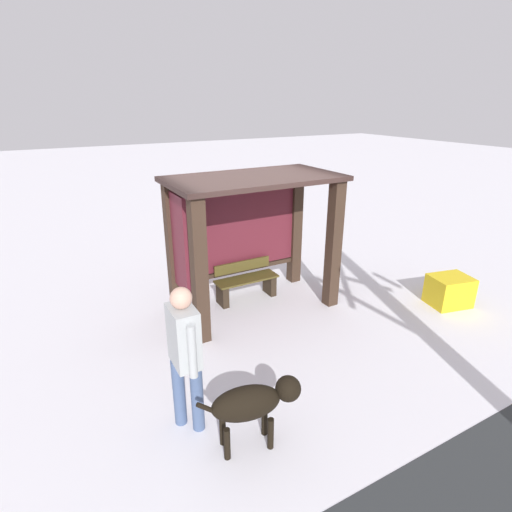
{
  "coord_description": "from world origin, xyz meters",
  "views": [
    {
      "loc": [
        -3.21,
        -5.88,
        3.55
      ],
      "look_at": [
        -0.31,
        -0.63,
        1.25
      ],
      "focal_mm": 28.71,
      "sensor_mm": 36.0,
      "label": 1
    }
  ],
  "objects": [
    {
      "name": "ground_plane",
      "position": [
        0.0,
        0.0,
        0.0
      ],
      "size": [
        60.0,
        60.0,
        0.0
      ],
      "primitive_type": "plane",
      "color": "silver"
    },
    {
      "name": "bus_shelter",
      "position": [
        -0.09,
        0.18,
        1.58
      ],
      "size": [
        2.87,
        1.56,
        2.38
      ],
      "color": "#36261C",
      "rests_on": "ground"
    },
    {
      "name": "bench_left_inside",
      "position": [
        0.0,
        0.33,
        0.33
      ],
      "size": [
        1.2,
        0.39,
        0.71
      ],
      "color": "#4A3F1A",
      "rests_on": "ground"
    },
    {
      "name": "person_walking",
      "position": [
        -2.08,
        -2.23,
        1.04
      ],
      "size": [
        0.29,
        0.61,
        1.77
      ],
      "color": "#ABB0B1",
      "rests_on": "ground"
    },
    {
      "name": "dog",
      "position": [
        -1.56,
        -2.83,
        0.56
      ],
      "size": [
        1.12,
        0.48,
        0.79
      ],
      "color": "black",
      "rests_on": "ground"
    },
    {
      "name": "grit_bin",
      "position": [
        3.15,
        -1.68,
        0.28
      ],
      "size": [
        0.81,
        0.7,
        0.55
      ],
      "primitive_type": "cube",
      "rotation": [
        0.0,
        0.0,
        -0.22
      ],
      "color": "yellow",
      "rests_on": "ground"
    }
  ]
}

